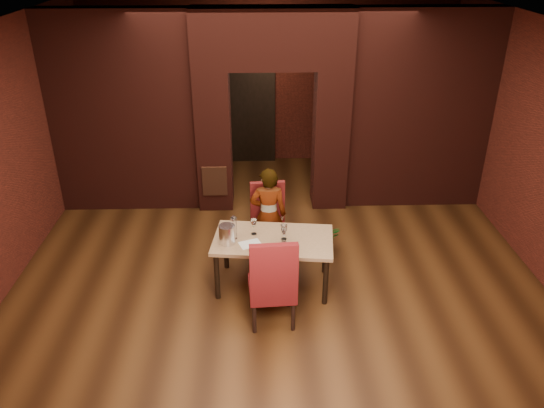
{
  "coord_description": "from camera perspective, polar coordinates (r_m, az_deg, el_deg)",
  "views": [
    {
      "loc": [
        -0.25,
        -6.16,
        4.14
      ],
      "look_at": [
        -0.07,
        0.0,
        0.99
      ],
      "focal_mm": 35.0,
      "sensor_mm": 36.0,
      "label": 1
    }
  ],
  "objects": [
    {
      "name": "wall_back",
      "position": [
        10.48,
        -0.3,
        13.04
      ],
      "size": [
        7.0,
        0.04,
        3.2
      ],
      "primitive_type": "cube",
      "color": "maroon",
      "rests_on": "ground"
    },
    {
      "name": "rear_door_frame",
      "position": [
        10.53,
        -2.49,
        9.97
      ],
      "size": [
        1.02,
        0.04,
        2.22
      ],
      "primitive_type": "cube",
      "color": "black",
      "rests_on": "ground"
    },
    {
      "name": "wine_glass_a",
      "position": [
        6.76,
        -1.96,
        -2.48
      ],
      "size": [
        0.09,
        0.09,
        0.21
      ],
      "primitive_type": null,
      "color": "white",
      "rests_on": "dining_table"
    },
    {
      "name": "water_bottle",
      "position": [
        6.66,
        -4.13,
        -2.51
      ],
      "size": [
        0.07,
        0.07,
        0.32
      ],
      "primitive_type": "cylinder",
      "color": "white",
      "rests_on": "dining_table"
    },
    {
      "name": "wine_glass_c",
      "position": [
        6.6,
        1.3,
        -3.38
      ],
      "size": [
        0.08,
        0.08,
        0.19
      ],
      "primitive_type": null,
      "color": "silver",
      "rests_on": "dining_table"
    },
    {
      "name": "wing_wall_right",
      "position": [
        8.94,
        15.58,
        9.57
      ],
      "size": [
        2.28,
        0.35,
        3.2
      ],
      "primitive_type": "cube",
      "color": "maroon",
      "rests_on": "ground"
    },
    {
      "name": "wine_bucket",
      "position": [
        6.58,
        -4.86,
        -3.28
      ],
      "size": [
        0.2,
        0.2,
        0.25
      ],
      "primitive_type": "cylinder",
      "color": "silver",
      "rests_on": "dining_table"
    },
    {
      "name": "pillar_left",
      "position": [
        8.72,
        -6.25,
        6.85
      ],
      "size": [
        0.55,
        0.55,
        2.3
      ],
      "primitive_type": "cube",
      "color": "maroon",
      "rests_on": "ground"
    },
    {
      "name": "dining_table",
      "position": [
        6.9,
        0.12,
        -6.24
      ],
      "size": [
        1.59,
        1.01,
        0.7
      ],
      "primitive_type": "cube",
      "rotation": [
        0.0,
        0.0,
        -0.11
      ],
      "color": "tan",
      "rests_on": "ground"
    },
    {
      "name": "rear_door",
      "position": [
        10.57,
        -2.49,
        10.04
      ],
      "size": [
        0.9,
        0.08,
        2.1
      ],
      "primitive_type": "cube",
      "color": "black",
      "rests_on": "ground"
    },
    {
      "name": "wing_wall_left",
      "position": [
        8.81,
        -15.72,
        9.29
      ],
      "size": [
        2.28,
        0.35,
        3.2
      ],
      "primitive_type": "cube",
      "color": "maroon",
      "rests_on": "ground"
    },
    {
      "name": "chair_far",
      "position": [
        7.41,
        -0.29,
        -2.05
      ],
      "size": [
        0.53,
        0.53,
        1.07
      ],
      "primitive_type": "cube",
      "rotation": [
        0.0,
        0.0,
        0.1
      ],
      "color": "maroon",
      "rests_on": "ground"
    },
    {
      "name": "chair_near",
      "position": [
        6.19,
        -0.0,
        -7.98
      ],
      "size": [
        0.57,
        0.57,
        1.18
      ],
      "primitive_type": "cube",
      "rotation": [
        0.0,
        0.0,
        3.2
      ],
      "color": "maroon",
      "rests_on": "ground"
    },
    {
      "name": "lintel",
      "position": [
        8.28,
        0.05,
        17.4
      ],
      "size": [
        2.45,
        0.55,
        0.9
      ],
      "primitive_type": "cube",
      "color": "maroon",
      "rests_on": "ground"
    },
    {
      "name": "ceiling",
      "position": [
        6.24,
        0.64,
        18.39
      ],
      "size": [
        7.0,
        8.0,
        0.04
      ],
      "primitive_type": "cube",
      "color": "silver",
      "rests_on": "ground"
    },
    {
      "name": "wine_glass_b",
      "position": [
        6.65,
        1.3,
        -3.03
      ],
      "size": [
        0.08,
        0.08,
        0.2
      ],
      "primitive_type": null,
      "color": "silver",
      "rests_on": "dining_table"
    },
    {
      "name": "vent_panel",
      "position": [
        8.68,
        -6.19,
        2.46
      ],
      "size": [
        0.4,
        0.03,
        0.5
      ],
      "primitive_type": "cube",
      "color": "brown",
      "rests_on": "ground"
    },
    {
      "name": "potted_plant",
      "position": [
        7.71,
        5.74,
        -3.62
      ],
      "size": [
        0.44,
        0.39,
        0.45
      ],
      "primitive_type": "imported",
      "rotation": [
        0.0,
        0.0,
        0.1
      ],
      "color": "#1B5B18",
      "rests_on": "ground"
    },
    {
      "name": "floor",
      "position": [
        7.43,
        0.52,
        -6.81
      ],
      "size": [
        8.0,
        8.0,
        0.0
      ],
      "primitive_type": "plane",
      "color": "#4B2A12",
      "rests_on": "ground"
    },
    {
      "name": "tasting_sheet",
      "position": [
        6.6,
        -2.35,
        -4.31
      ],
      "size": [
        0.32,
        0.27,
        0.0
      ],
      "primitive_type": "cube",
      "rotation": [
        0.0,
        0.0,
        0.37
      ],
      "color": "white",
      "rests_on": "dining_table"
    },
    {
      "name": "pillar_right",
      "position": [
        8.78,
        6.3,
        6.98
      ],
      "size": [
        0.55,
        0.55,
        2.3
      ],
      "primitive_type": "cube",
      "color": "maroon",
      "rests_on": "ground"
    },
    {
      "name": "person_seated",
      "position": [
        7.28,
        -0.4,
        -1.19
      ],
      "size": [
        0.51,
        0.34,
        1.39
      ],
      "primitive_type": "imported",
      "rotation": [
        0.0,
        0.0,
        3.13
      ],
      "color": "white",
      "rests_on": "ground"
    }
  ]
}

